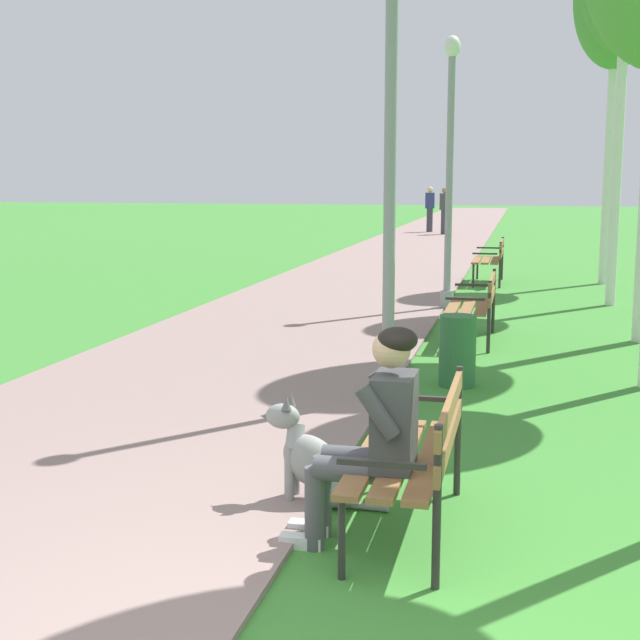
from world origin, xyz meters
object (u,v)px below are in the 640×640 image
park_bench_mid (477,301)px  pedestrian_further_distant (430,209)px  lamp_post_near (390,149)px  litter_bin (457,351)px  birch_tree_sixth (616,0)px  park_bench_near (417,448)px  pedestrian_distant (444,211)px  lamp_post_mid (450,171)px  dog_grey (319,466)px  park_bench_far (492,257)px  person_seated_on_near_bench (374,429)px

park_bench_mid → pedestrian_further_distant: 21.56m
lamp_post_near → litter_bin: size_ratio=6.31×
birch_tree_sixth → park_bench_near: bearing=-98.8°
pedestrian_distant → pedestrian_further_distant: same height
lamp_post_near → lamp_post_mid: (0.03, 5.84, -0.17)m
pedestrian_distant → lamp_post_near: bearing=-86.1°
park_bench_near → pedestrian_distant: pedestrian_distant is taller
dog_grey → birch_tree_sixth: size_ratio=0.13×
pedestrian_distant → pedestrian_further_distant: 1.37m
park_bench_far → person_seated_on_near_bench: bearing=-90.6°
litter_bin → pedestrian_distant: 22.69m
dog_grey → lamp_post_near: size_ratio=0.19×
dog_grey → lamp_post_mid: lamp_post_mid is taller
litter_bin → park_bench_far: bearing=90.1°
park_bench_mid → birch_tree_sixth: (2.02, 6.73, 4.71)m
birch_tree_sixth → pedestrian_further_distant: size_ratio=3.98×
park_bench_mid → dog_grey: bearing=-96.2°
person_seated_on_near_bench → park_bench_near: bearing=50.6°
dog_grey → litter_bin: dog_grey is taller
lamp_post_near → litter_bin: lamp_post_near is taller
dog_grey → litter_bin: size_ratio=1.19×
park_bench_mid → lamp_post_near: size_ratio=0.34×
person_seated_on_near_bench → dog_grey: 0.82m
park_bench_far → lamp_post_mid: lamp_post_mid is taller
lamp_post_mid → person_seated_on_near_bench: bearing=-87.5°
park_bench_near → litter_bin: (-0.06, 3.78, -0.16)m
person_seated_on_near_bench → dog_grey: size_ratio=1.50×
lamp_post_near → birch_tree_sixth: birch_tree_sixth is taller
park_bench_near → lamp_post_near: (-0.63, 3.02, 1.77)m
pedestrian_further_distant → park_bench_near: bearing=-84.1°
park_bench_mid → lamp_post_near: (-0.62, -3.19, 1.77)m
park_bench_far → pedestrian_distant: pedestrian_distant is taller
pedestrian_further_distant → litter_bin: bearing=-83.3°
litter_bin → pedestrian_further_distant: pedestrian_further_distant is taller
park_bench_mid → lamp_post_near: 3.70m
person_seated_on_near_bench → birch_tree_sixth: birch_tree_sixth is taller
person_seated_on_near_bench → lamp_post_near: size_ratio=0.28×
park_bench_far → lamp_post_near: lamp_post_near is taller
dog_grey → pedestrian_further_distant: (-2.21, 27.28, 0.58)m
lamp_post_near → pedestrian_further_distant: lamp_post_near is taller
park_bench_mid → birch_tree_sixth: size_ratio=0.23×
park_bench_mid → park_bench_far: (-0.06, 6.26, 0.00)m
dog_grey → litter_bin: bearing=80.4°
park_bench_near → litter_bin: park_bench_near is taller
park_bench_far → lamp_post_near: bearing=-93.4°
park_bench_far → dog_grey: 12.19m
dog_grey → lamp_post_near: (0.02, 2.72, 2.02)m
park_bench_far → person_seated_on_near_bench: person_seated_on_near_bench is taller
park_bench_far → pedestrian_further_distant: 15.36m
park_bench_near → pedestrian_further_distant: (-2.86, 27.58, 0.33)m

